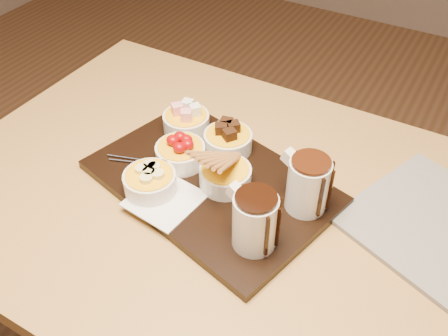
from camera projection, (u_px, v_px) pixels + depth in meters
The scene contains 11 objects.
dining_table at pixel (239, 234), 1.02m from camera, with size 1.20×0.80×0.75m.
serving_board at pixel (211, 182), 0.98m from camera, with size 0.46×0.30×0.02m, color black.
napkin at pixel (165, 200), 0.93m from camera, with size 0.12×0.12×0.00m, color white.
bowl_marshmallows at pixel (186, 122), 1.07m from camera, with size 0.10×0.10×0.04m, color white.
bowl_cake at pixel (228, 142), 1.03m from camera, with size 0.10×0.10×0.04m, color white.
bowl_strawberries at pixel (181, 154), 1.00m from camera, with size 0.10×0.10×0.04m, color white.
bowl_biscotti at pixel (225, 177), 0.95m from camera, with size 0.10×0.10×0.04m, color white.
bowl_bananas at pixel (150, 182), 0.93m from camera, with size 0.10×0.10×0.04m, color white.
pitcher_dark_chocolate at pixel (255, 222), 0.82m from camera, with size 0.08×0.08×0.10m, color silver.
pitcher_milk_chocolate at pixel (308, 185), 0.88m from camera, with size 0.08×0.08×0.10m, color silver.
fondue_skewers at pixel (168, 164), 1.00m from camera, with size 0.26×0.03×0.01m, color silver, non-canonical shape.
Camera 1 is at (0.31, -0.59, 1.43)m, focal length 40.00 mm.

